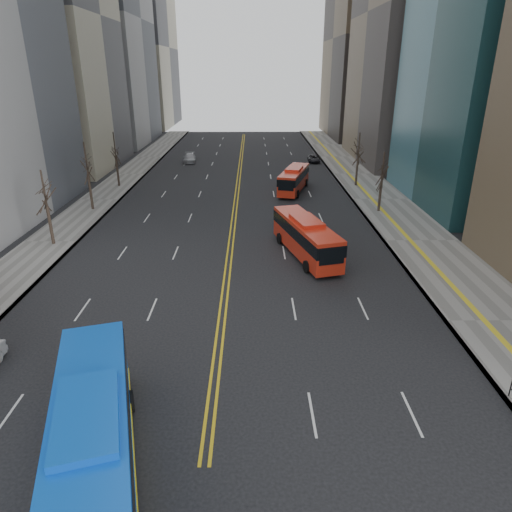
% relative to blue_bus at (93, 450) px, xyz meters
% --- Properties ---
extents(sidewalk_right, '(7.00, 130.00, 0.15)m').
position_rel_blue_bus_xyz_m(sidewalk_right, '(21.36, 41.00, -1.89)').
color(sidewalk_right, slate).
rests_on(sidewalk_right, ground).
extents(sidewalk_left, '(5.00, 130.00, 0.15)m').
position_rel_blue_bus_xyz_m(sidewalk_left, '(-12.64, 41.00, -1.89)').
color(sidewalk_left, slate).
rests_on(sidewalk_left, ground).
extents(centerline, '(0.55, 100.00, 0.01)m').
position_rel_blue_bus_xyz_m(centerline, '(3.86, 51.00, -1.96)').
color(centerline, gold).
rests_on(centerline, ground).
extents(office_towers, '(83.00, 134.00, 58.00)m').
position_rel_blue_bus_xyz_m(office_towers, '(3.99, 64.51, 21.96)').
color(office_towers, gray).
rests_on(office_towers, ground).
extents(street_trees, '(35.20, 47.20, 7.60)m').
position_rel_blue_bus_xyz_m(street_trees, '(-3.32, 30.55, 2.91)').
color(street_trees, '#2D221B').
rests_on(street_trees, ground).
extents(blue_bus, '(6.24, 13.21, 3.75)m').
position_rel_blue_bus_xyz_m(blue_bus, '(0.00, 0.00, 0.00)').
color(blue_bus, blue).
rests_on(blue_bus, ground).
extents(red_bus_near, '(5.03, 10.60, 3.30)m').
position_rel_blue_bus_xyz_m(red_bus_near, '(10.32, 23.27, -0.13)').
color(red_bus_near, red).
rests_on(red_bus_near, ground).
extents(red_bus_far, '(4.89, 10.02, 3.14)m').
position_rel_blue_bus_xyz_m(red_bus_far, '(11.19, 45.26, -0.21)').
color(red_bus_far, red).
rests_on(red_bus_far, ground).
extents(car_dark_mid, '(2.67, 4.43, 1.41)m').
position_rel_blue_bus_xyz_m(car_dark_mid, '(10.52, 28.69, -1.26)').
color(car_dark_mid, black).
rests_on(car_dark_mid, ground).
extents(car_silver, '(2.42, 5.05, 1.42)m').
position_rel_blue_bus_xyz_m(car_silver, '(-4.82, 65.44, -1.26)').
color(car_silver, '#9C9CA1').
rests_on(car_silver, ground).
extents(car_dark_far, '(2.17, 4.31, 1.17)m').
position_rel_blue_bus_xyz_m(car_dark_far, '(16.36, 65.37, -1.38)').
color(car_dark_far, black).
rests_on(car_dark_far, ground).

